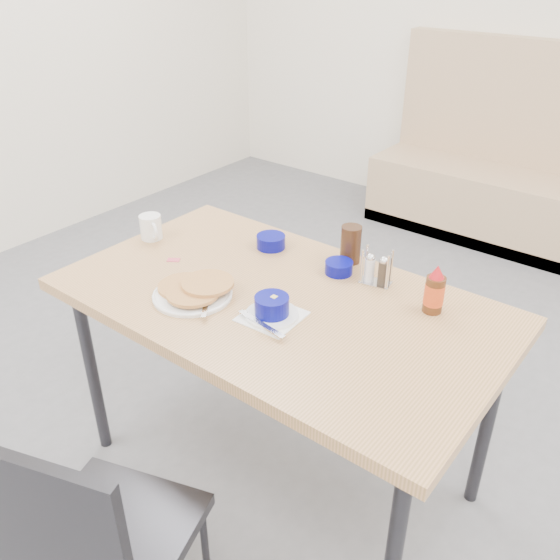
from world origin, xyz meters
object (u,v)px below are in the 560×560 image
Objects in this scene: condiment_caddy at (376,272)px; booth_bench at (523,188)px; grits_setting at (272,309)px; syrup_bottle at (434,292)px; butter_bowl at (339,267)px; coffee_mug at (151,227)px; amber_tumbler at (351,244)px; creamer_bowl at (271,242)px; dining_table at (279,314)px; pancake_plate at (194,291)px; diner_chair at (90,539)px.

booth_bench is at bearing 83.89° from condiment_caddy.
syrup_bottle is at bearing 42.09° from grits_setting.
grits_setting is 2.09× the size of butter_bowl.
amber_tumbler is (0.68, 0.30, 0.02)m from coffee_mug.
syrup_bottle is (0.36, -0.12, 0.00)m from amber_tumbler.
butter_bowl is at bearing -1.48° from creamer_bowl.
dining_table is 10.55× the size of amber_tumbler.
syrup_bottle is (0.36, 0.32, 0.04)m from grits_setting.
booth_bench reaches higher than condiment_caddy.
booth_bench reaches higher than pancake_plate.
butter_bowl is at bearing 176.02° from syrup_bottle.
syrup_bottle is at bearing -21.50° from condiment_caddy.
condiment_caddy reaches higher than creamer_bowl.
diner_chair is at bearing -50.47° from coffee_mug.
booth_bench is at bearing 91.22° from amber_tumbler.
amber_tumbler is at bearing 98.87° from butter_bowl.
condiment_caddy is (0.19, -2.27, 0.45)m from booth_bench.
pancake_plate is 0.41m from creamer_bowl.
grits_setting reaches higher than dining_table.
booth_bench reaches higher than grits_setting.
diner_chair is (0.06, -3.34, 0.15)m from booth_bench.
condiment_caddy is (0.13, 0.02, 0.02)m from butter_bowl.
syrup_bottle reaches higher than coffee_mug.
condiment_caddy is 0.77× the size of syrup_bottle.
booth_bench is at bearing 91.15° from grits_setting.
amber_tumbler is at bearing 72.45° from diner_chair.
coffee_mug is 0.45m from creamer_bowl.
butter_bowl is at bearing 71.73° from diner_chair.
syrup_bottle is at bearing -3.98° from butter_bowl.
booth_bench is 2.73m from pancake_plate.
coffee_mug is 1.06m from syrup_bottle.
grits_setting is at bearing -88.85° from booth_bench.
creamer_bowl is 1.12× the size of butter_bowl.
coffee_mug reaches higher than dining_table.
booth_bench is at bearing 84.05° from creamer_bowl.
dining_table is 0.49m from syrup_bottle.
condiment_caddy is at bearing 7.03° from butter_bowl.
diner_chair reaches higher than dining_table.
creamer_bowl is at bearing 28.67° from coffee_mug.
creamer_bowl is at bearing -163.44° from amber_tumbler.
syrup_bottle is at bearing -79.90° from booth_bench.
grits_setting is 0.46m from creamer_bowl.
diner_chair is 1.09m from butter_bowl.
syrup_bottle is (0.35, 1.03, 0.33)m from diner_chair.
diner_chair is 1.12m from condiment_caddy.
pancake_plate is 0.27m from grits_setting.
booth_bench is 16.76× the size of coffee_mug.
dining_table is 1.63× the size of diner_chair.
grits_setting is at bearing -121.97° from condiment_caddy.
creamer_bowl is (-0.30, 1.06, 0.29)m from diner_chair.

